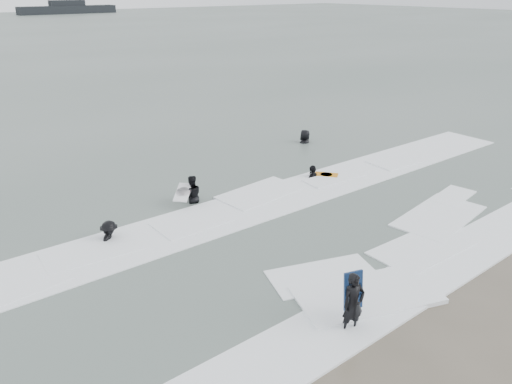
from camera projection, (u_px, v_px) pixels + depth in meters
ground at (371, 287)px, 13.28m from camera, size 320.00×320.00×0.00m
surfer_centre at (351, 331)px, 11.61m from camera, size 0.63×0.49×1.53m
surfer_wading at (192, 203)px, 18.41m from camera, size 0.93×0.81×1.62m
surfer_breaker at (110, 241)px, 15.66m from camera, size 1.10×1.11×1.53m
surfer_right_near at (313, 178)px, 20.77m from camera, size 1.08×0.71×1.71m
surfer_right_far at (305, 143)px, 25.31m from camera, size 1.07×0.92×1.86m
surf_foam at (281, 235)px, 15.96m from camera, size 30.03×9.06×0.09m
bodyboards at (281, 207)px, 16.85m from camera, size 7.20×8.93×1.25m
vessel_horizon at (68, 9)px, 138.18m from camera, size 26.15×4.67×3.55m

